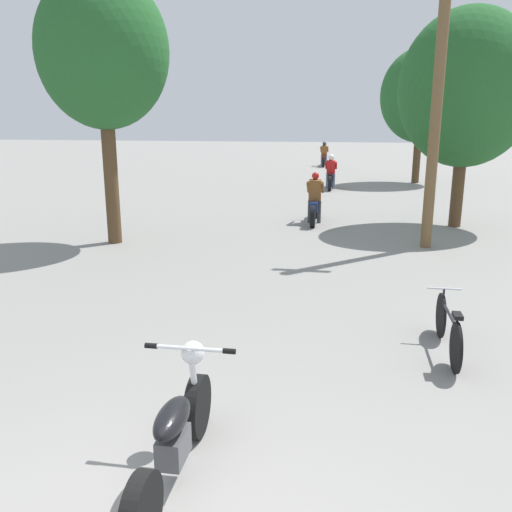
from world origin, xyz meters
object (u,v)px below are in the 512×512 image
at_px(roadside_tree_right_near, 467,89).
at_px(bicycle_parked, 448,328).
at_px(utility_pole, 437,97).
at_px(roadside_tree_left, 103,53).
at_px(motorcycle_foreground, 175,435).
at_px(motorcycle_rider_lead, 315,204).
at_px(roadside_tree_right_far, 421,96).
at_px(motorcycle_rider_far, 324,157).
at_px(motorcycle_rider_mid, 331,176).

bearing_deg(roadside_tree_right_near, bicycle_parked, -100.83).
bearing_deg(roadside_tree_right_near, utility_pole, -112.90).
relative_size(roadside_tree_right_near, roadside_tree_left, 0.94).
height_order(motorcycle_foreground, motorcycle_rider_lead, motorcycle_rider_lead).
relative_size(motorcycle_foreground, motorcycle_rider_lead, 0.99).
relative_size(roadside_tree_right_far, motorcycle_foreground, 2.83).
bearing_deg(motorcycle_foreground, roadside_tree_right_far, 78.47).
bearing_deg(roadside_tree_left, motorcycle_foreground, -63.38).
bearing_deg(roadside_tree_left, motorcycle_rider_far, 79.00).
xyz_separation_m(utility_pole, motorcycle_foreground, (-3.15, -8.79, -2.89)).
bearing_deg(motorcycle_rider_lead, motorcycle_foreground, -92.32).
xyz_separation_m(utility_pole, roadside_tree_right_far, (1.20, 12.53, 0.43)).
height_order(roadside_tree_right_far, motorcycle_rider_far, roadside_tree_right_far).
bearing_deg(motorcycle_rider_far, roadside_tree_right_far, -59.95).
bearing_deg(utility_pole, roadside_tree_left, -174.41).
height_order(roadside_tree_left, bicycle_parked, roadside_tree_left).
height_order(utility_pole, motorcycle_rider_lead, utility_pole).
xyz_separation_m(roadside_tree_right_far, motorcycle_rider_mid, (-3.67, -2.61, -3.20)).
xyz_separation_m(roadside_tree_left, motorcycle_rider_far, (4.04, 20.78, -3.71)).
distance_m(utility_pole, motorcycle_rider_far, 20.51).
distance_m(motorcycle_foreground, bicycle_parked, 3.93).
height_order(motorcycle_rider_lead, motorcycle_rider_far, motorcycle_rider_far).
bearing_deg(utility_pole, bicycle_parked, -95.06).
bearing_deg(motorcycle_rider_far, roadside_tree_right_near, -76.28).
relative_size(utility_pole, roadside_tree_left, 1.08).
height_order(roadside_tree_right_far, bicycle_parked, roadside_tree_right_far).
bearing_deg(utility_pole, motorcycle_rider_far, 98.95).
bearing_deg(roadside_tree_right_far, roadside_tree_right_near, -90.59).
height_order(motorcycle_rider_far, bicycle_parked, motorcycle_rider_far).
height_order(roadside_tree_right_near, bicycle_parked, roadside_tree_right_near).
xyz_separation_m(roadside_tree_left, motorcycle_rider_mid, (4.73, 10.62, -3.71)).
relative_size(utility_pole, motorcycle_rider_far, 3.16).
xyz_separation_m(roadside_tree_right_near, motorcycle_foreground, (-4.25, -11.40, -3.16)).
height_order(utility_pole, roadside_tree_left, utility_pole).
distance_m(motorcycle_foreground, motorcycle_rider_lead, 11.35).
bearing_deg(motorcycle_foreground, motorcycle_rider_lead, 87.68).
height_order(utility_pole, motorcycle_rider_mid, utility_pole).
distance_m(motorcycle_rider_lead, motorcycle_rider_mid, 7.37).
relative_size(roadside_tree_right_far, bicycle_parked, 3.43).
xyz_separation_m(motorcycle_rider_mid, bicycle_parked, (1.95, -15.78, -0.20)).
bearing_deg(roadside_tree_right_near, motorcycle_rider_far, 103.72).
xyz_separation_m(roadside_tree_right_near, roadside_tree_left, (-8.30, -3.31, 0.67)).
relative_size(utility_pole, roadside_tree_right_far, 1.12).
height_order(roadside_tree_right_near, roadside_tree_left, roadside_tree_left).
xyz_separation_m(motorcycle_foreground, motorcycle_rider_far, (-0.02, 28.87, 0.12)).
height_order(motorcycle_rider_mid, bicycle_parked, motorcycle_rider_mid).
bearing_deg(motorcycle_rider_lead, bicycle_parked, -75.55).
distance_m(motorcycle_rider_lead, motorcycle_rider_far, 17.53).
bearing_deg(roadside_tree_right_far, motorcycle_rider_mid, -144.54).
bearing_deg(motorcycle_rider_lead, motorcycle_rider_mid, 88.28).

